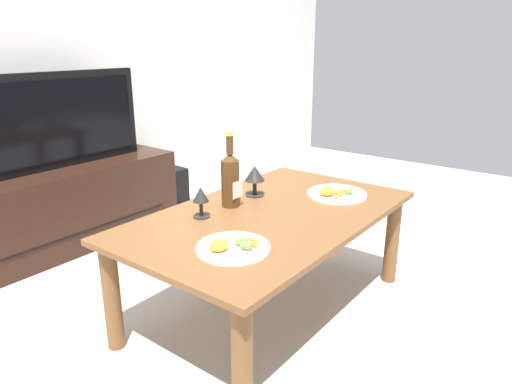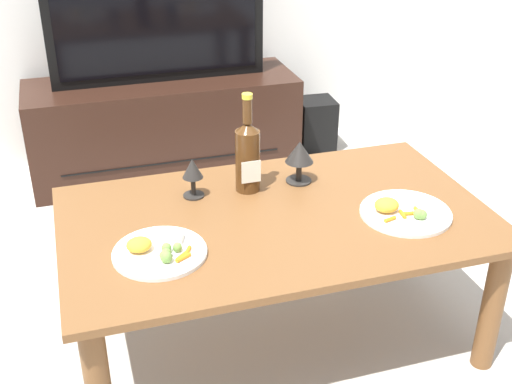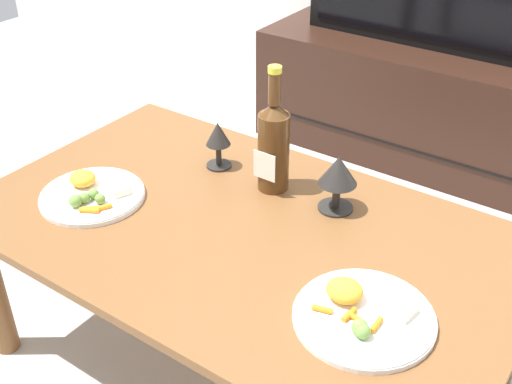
{
  "view_description": "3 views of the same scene",
  "coord_description": "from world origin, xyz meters",
  "views": [
    {
      "loc": [
        -1.56,
        -1.12,
        1.2
      ],
      "look_at": [
        -0.05,
        0.04,
        0.59
      ],
      "focal_mm": 32.54,
      "sensor_mm": 36.0,
      "label": 1
    },
    {
      "loc": [
        -0.59,
        -1.71,
        1.52
      ],
      "look_at": [
        -0.05,
        0.06,
        0.55
      ],
      "focal_mm": 45.95,
      "sensor_mm": 36.0,
      "label": 2
    },
    {
      "loc": [
        0.76,
        -1.02,
        1.4
      ],
      "look_at": [
        0.02,
        0.04,
        0.57
      ],
      "focal_mm": 45.01,
      "sensor_mm": 36.0,
      "label": 3
    }
  ],
  "objects": [
    {
      "name": "ground_plane",
      "position": [
        0.0,
        0.0,
        0.0
      ],
      "size": [
        6.4,
        6.4,
        0.0
      ],
      "primitive_type": "plane",
      "color": "#B7B2A8"
    },
    {
      "name": "dining_table",
      "position": [
        0.0,
        0.0,
        0.41
      ],
      "size": [
        1.35,
        0.8,
        0.49
      ],
      "color": "brown",
      "rests_on": "ground_plane"
    },
    {
      "name": "goblet_right",
      "position": [
        0.15,
        0.2,
        0.59
      ],
      "size": [
        0.1,
        0.1,
        0.15
      ],
      "color": "black",
      "rests_on": "dining_table"
    },
    {
      "name": "dinner_plate_left",
      "position": [
        -0.39,
        -0.12,
        0.5
      ],
      "size": [
        0.27,
        0.27,
        0.05
      ],
      "color": "white",
      "rests_on": "dining_table"
    },
    {
      "name": "wine_bottle",
      "position": [
        -0.04,
        0.2,
        0.62
      ],
      "size": [
        0.08,
        0.08,
        0.34
      ],
      "color": "#4C2D14",
      "rests_on": "dining_table"
    },
    {
      "name": "tv_stand",
      "position": [
        -0.12,
        1.43,
        0.25
      ],
      "size": [
        1.35,
        0.46,
        0.49
      ],
      "color": "black",
      "rests_on": "ground_plane"
    },
    {
      "name": "goblet_left",
      "position": [
        -0.22,
        0.2,
        0.58
      ],
      "size": [
        0.07,
        0.07,
        0.14
      ],
      "color": "black",
      "rests_on": "dining_table"
    },
    {
      "name": "dinner_plate_right",
      "position": [
        0.39,
        -0.12,
        0.5
      ],
      "size": [
        0.29,
        0.29,
        0.06
      ],
      "color": "white",
      "rests_on": "dining_table"
    }
  ]
}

